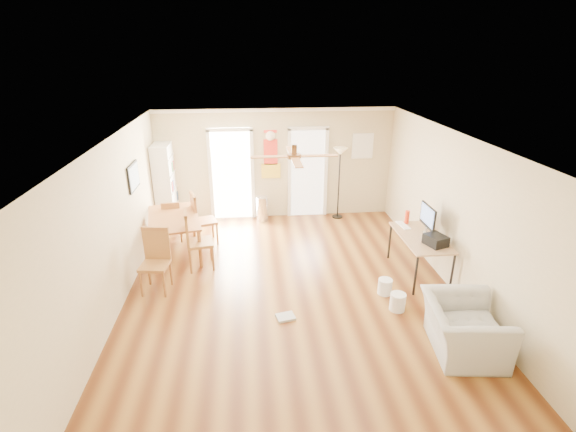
{
  "coord_description": "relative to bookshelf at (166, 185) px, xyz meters",
  "views": [
    {
      "loc": [
        -0.66,
        -6.12,
        3.88
      ],
      "look_at": [
        0.0,
        0.6,
        1.15
      ],
      "focal_mm": 26.23,
      "sensor_mm": 36.0,
      "label": 1
    }
  ],
  "objects": [
    {
      "name": "floor",
      "position": [
        2.54,
        -3.22,
        -0.95
      ],
      "size": [
        7.0,
        7.0,
        0.0
      ],
      "primitive_type": "plane",
      "color": "brown",
      "rests_on": "ground"
    },
    {
      "name": "ceiling",
      "position": [
        2.54,
        -3.22,
        1.65
      ],
      "size": [
        5.5,
        7.0,
        0.0
      ],
      "primitive_type": null,
      "color": "silver",
      "rests_on": "floor"
    },
    {
      "name": "wall_back",
      "position": [
        2.54,
        0.28,
        0.35
      ],
      "size": [
        5.5,
        0.04,
        2.6
      ],
      "primitive_type": null,
      "color": "beige",
      "rests_on": "floor"
    },
    {
      "name": "wall_front",
      "position": [
        2.54,
        -6.72,
        0.35
      ],
      "size": [
        5.5,
        0.04,
        2.6
      ],
      "primitive_type": null,
      "color": "beige",
      "rests_on": "floor"
    },
    {
      "name": "wall_left",
      "position": [
        -0.21,
        -3.22,
        0.35
      ],
      "size": [
        0.04,
        7.0,
        2.6
      ],
      "primitive_type": null,
      "color": "beige",
      "rests_on": "floor"
    },
    {
      "name": "wall_right",
      "position": [
        5.29,
        -3.22,
        0.35
      ],
      "size": [
        0.04,
        7.0,
        2.6
      ],
      "primitive_type": null,
      "color": "beige",
      "rests_on": "floor"
    },
    {
      "name": "crown_molding",
      "position": [
        2.54,
        -3.22,
        1.61
      ],
      "size": [
        5.5,
        7.0,
        0.08
      ],
      "primitive_type": null,
      "color": "white",
      "rests_on": "wall_back"
    },
    {
      "name": "kitchen_doorway",
      "position": [
        1.49,
        0.26,
        0.1
      ],
      "size": [
        0.9,
        0.1,
        2.1
      ],
      "primitive_type": null,
      "color": "white",
      "rests_on": "wall_back"
    },
    {
      "name": "bathroom_doorway",
      "position": [
        3.29,
        0.26,
        0.1
      ],
      "size": [
        0.8,
        0.1,
        2.1
      ],
      "primitive_type": null,
      "color": "white",
      "rests_on": "wall_back"
    },
    {
      "name": "wall_decal",
      "position": [
        2.41,
        0.26,
        0.6
      ],
      "size": [
        0.46,
        0.03,
        1.1
      ],
      "primitive_type": "cube",
      "color": "red",
      "rests_on": "wall_back"
    },
    {
      "name": "ac_grille",
      "position": [
        4.59,
        0.25,
        0.75
      ],
      "size": [
        0.5,
        0.04,
        0.6
      ],
      "primitive_type": "cube",
      "color": "white",
      "rests_on": "wall_back"
    },
    {
      "name": "framed_poster",
      "position": [
        -0.19,
        -1.82,
        0.75
      ],
      "size": [
        0.04,
        0.66,
        0.48
      ],
      "primitive_type": "cube",
      "color": "black",
      "rests_on": "wall_left"
    },
    {
      "name": "ceiling_fan",
      "position": [
        2.54,
        -3.52,
        1.48
      ],
      "size": [
        1.24,
        1.24,
        0.2
      ],
      "primitive_type": null,
      "color": "#593819",
      "rests_on": "ceiling"
    },
    {
      "name": "bookshelf",
      "position": [
        0.0,
        0.0,
        0.0
      ],
      "size": [
        0.4,
        0.87,
        1.91
      ],
      "primitive_type": null,
      "rotation": [
        0.0,
        0.0,
        -0.03
      ],
      "color": "silver",
      "rests_on": "floor"
    },
    {
      "name": "dining_table",
      "position": [
        0.39,
        -1.56,
        -0.56
      ],
      "size": [
        1.23,
        1.73,
        0.79
      ],
      "primitive_type": null,
      "rotation": [
        0.0,
        0.0,
        0.19
      ],
      "color": "#9A5A31",
      "rests_on": "floor"
    },
    {
      "name": "dining_chair_right_a",
      "position": [
        0.94,
        -1.11,
        -0.4
      ],
      "size": [
        0.57,
        0.57,
        1.1
      ],
      "primitive_type": null,
      "rotation": [
        0.0,
        0.0,
        1.88
      ],
      "color": "#965F30",
      "rests_on": "floor"
    },
    {
      "name": "dining_chair_right_b",
      "position": [
        0.94,
        -2.18,
        -0.39
      ],
      "size": [
        0.54,
        0.54,
        1.14
      ],
      "primitive_type": null,
      "rotation": [
        0.0,
        0.0,
        1.74
      ],
      "color": "#A97136",
      "rests_on": "floor"
    },
    {
      "name": "dining_chair_near",
      "position": [
        0.26,
        -2.96,
        -0.41
      ],
      "size": [
        0.5,
        0.5,
        1.09
      ],
      "primitive_type": null,
      "rotation": [
        0.0,
        0.0,
        -0.13
      ],
      "color": "#9D6632",
      "rests_on": "floor"
    },
    {
      "name": "dining_chair_far",
      "position": [
        0.24,
        -0.92,
        -0.5
      ],
      "size": [
        0.41,
        0.41,
        0.9
      ],
      "primitive_type": null,
      "rotation": [
        0.0,
        0.0,
        3.25
      ],
      "color": "#965F30",
      "rests_on": "floor"
    },
    {
      "name": "trash_can",
      "position": [
        2.18,
        -0.02,
        -0.65
      ],
      "size": [
        0.34,
        0.34,
        0.6
      ],
      "primitive_type": "cylinder",
      "rotation": [
        0.0,
        0.0,
        -0.27
      ],
      "color": "silver",
      "rests_on": "floor"
    },
    {
      "name": "torchiere_lamp",
      "position": [
        4.01,
        0.02,
        -0.09
      ],
      "size": [
        0.34,
        0.34,
        1.72
      ],
      "primitive_type": null,
      "rotation": [
        0.0,
        0.0,
        0.04
      ],
      "color": "black",
      "rests_on": "floor"
    },
    {
      "name": "computer_desk",
      "position": [
        4.89,
        -2.85,
        -0.57
      ],
      "size": [
        0.71,
        1.41,
        0.76
      ],
      "primitive_type": null,
      "color": "#A18157",
      "rests_on": "floor"
    },
    {
      "name": "imac",
      "position": [
        5.01,
        -2.75,
        0.07
      ],
      "size": [
        0.2,
        0.58,
        0.54
      ],
      "primitive_type": null,
      "rotation": [
        0.0,
        0.0,
        -0.2
      ],
      "color": "black",
      "rests_on": "computer_desk"
    },
    {
      "name": "keyboard",
      "position": [
        4.74,
        -2.34,
        -0.19
      ],
      "size": [
        0.17,
        0.41,
        0.01
      ],
      "primitive_type": "cube",
      "rotation": [
        0.0,
        0.0,
        0.11
      ],
      "color": "white",
      "rests_on": "computer_desk"
    },
    {
      "name": "printer",
      "position": [
        4.99,
        -3.2,
        -0.11
      ],
      "size": [
        0.39,
        0.42,
        0.18
      ],
      "primitive_type": "cube",
      "rotation": [
        0.0,
        0.0,
        0.33
      ],
      "color": "black",
      "rests_on": "computer_desk"
    },
    {
      "name": "orange_bottle",
      "position": [
        4.84,
        -2.24,
        -0.07
      ],
      "size": [
        0.08,
        0.08,
        0.25
      ],
      "primitive_type": "cylinder",
      "rotation": [
        0.0,
        0.0,
        -0.0
      ],
      "color": "red",
      "rests_on": "computer_desk"
    },
    {
      "name": "wastebasket_a",
      "position": [
        4.1,
        -3.43,
        -0.82
      ],
      "size": [
        0.26,
        0.26,
        0.27
      ],
      "primitive_type": "cylinder",
      "rotation": [
        0.0,
        0.0,
        -0.14
      ],
      "color": "silver",
      "rests_on": "floor"
    },
    {
      "name": "wastebasket_b",
      "position": [
        4.15,
        -3.91,
        -0.81
      ],
      "size": [
        0.28,
        0.28,
        0.28
      ],
      "primitive_type": "cylinder",
      "rotation": [
        0.0,
        0.0,
        -0.14
      ],
      "color": "silver",
      "rests_on": "floor"
    },
    {
      "name": "floor_cloth",
      "position": [
        2.37,
        -3.96,
        -0.93
      ],
      "size": [
        0.32,
        0.27,
        0.04
      ],
      "primitive_type": "cube",
      "rotation": [
        0.0,
        0.0,
        0.22
      ],
      "color": "#A2A29D",
      "rests_on": "floor"
    },
    {
      "name": "armchair",
      "position": [
        4.69,
        -4.92,
        -0.59
      ],
      "size": [
        1.1,
        1.22,
        0.72
      ],
      "primitive_type": "imported",
      "rotation": [
        0.0,
        0.0,
        1.44
      ],
      "color": "#A8A7A2",
      "rests_on": "floor"
    }
  ]
}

